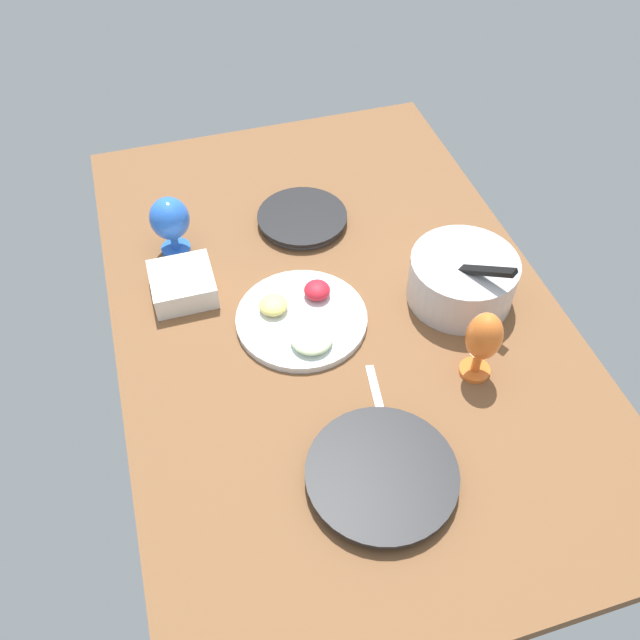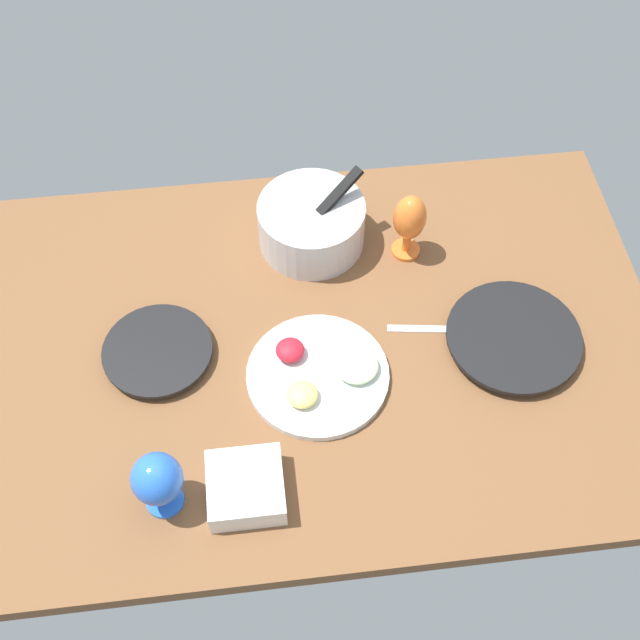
{
  "view_description": "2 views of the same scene",
  "coord_description": "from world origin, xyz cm",
  "px_view_note": "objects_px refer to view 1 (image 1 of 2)",
  "views": [
    {
      "loc": [
        103.02,
        -34.49,
        119.24
      ],
      "look_at": [
        8.6,
        -6.33,
        6.76
      ],
      "focal_mm": 37.76,
      "sensor_mm": 36.0,
      "label": 1
    },
    {
      "loc": [
        -8.36,
        -101.04,
        155.1
      ],
      "look_at": [
        3.8,
        1.42,
        6.76
      ],
      "focal_mm": 46.82,
      "sensor_mm": 36.0,
      "label": 2
    }
  ],
  "objects_px": {
    "mixing_bowl": "(462,278)",
    "hurricane_glass_orange": "(483,339)",
    "dinner_plate_right": "(382,475)",
    "hurricane_glass_blue": "(170,220)",
    "dinner_plate_left": "(302,219)",
    "square_bowl_white": "(183,283)",
    "fruit_platter": "(302,318)"
  },
  "relations": [
    {
      "from": "fruit_platter",
      "to": "hurricane_glass_blue",
      "type": "distance_m",
      "value": 0.42
    },
    {
      "from": "dinner_plate_right",
      "to": "hurricane_glass_orange",
      "type": "relative_size",
      "value": 1.63
    },
    {
      "from": "dinner_plate_right",
      "to": "mixing_bowl",
      "type": "bearing_deg",
      "value": 139.56
    },
    {
      "from": "fruit_platter",
      "to": "dinner_plate_right",
      "type": "bearing_deg",
      "value": 5.07
    },
    {
      "from": "hurricane_glass_orange",
      "to": "hurricane_glass_blue",
      "type": "relative_size",
      "value": 1.13
    },
    {
      "from": "dinner_plate_right",
      "to": "mixing_bowl",
      "type": "relative_size",
      "value": 1.17
    },
    {
      "from": "mixing_bowl",
      "to": "dinner_plate_right",
      "type": "bearing_deg",
      "value": -40.44
    },
    {
      "from": "fruit_platter",
      "to": "hurricane_glass_blue",
      "type": "xyz_separation_m",
      "value": [
        -0.33,
        -0.25,
        0.08
      ]
    },
    {
      "from": "hurricane_glass_blue",
      "to": "hurricane_glass_orange",
      "type": "bearing_deg",
      "value": 44.52
    },
    {
      "from": "fruit_platter",
      "to": "square_bowl_white",
      "type": "distance_m",
      "value": 0.3
    },
    {
      "from": "dinner_plate_right",
      "to": "hurricane_glass_blue",
      "type": "height_order",
      "value": "hurricane_glass_blue"
    },
    {
      "from": "square_bowl_white",
      "to": "hurricane_glass_orange",
      "type": "bearing_deg",
      "value": 53.81
    },
    {
      "from": "dinner_plate_right",
      "to": "hurricane_glass_blue",
      "type": "xyz_separation_m",
      "value": [
        -0.77,
        -0.28,
        0.08
      ]
    },
    {
      "from": "mixing_bowl",
      "to": "fruit_platter",
      "type": "xyz_separation_m",
      "value": [
        -0.03,
        -0.39,
        -0.05
      ]
    },
    {
      "from": "mixing_bowl",
      "to": "fruit_platter",
      "type": "distance_m",
      "value": 0.39
    },
    {
      "from": "dinner_plate_left",
      "to": "square_bowl_white",
      "type": "distance_m",
      "value": 0.39
    },
    {
      "from": "dinner_plate_left",
      "to": "square_bowl_white",
      "type": "bearing_deg",
      "value": -63.82
    },
    {
      "from": "dinner_plate_right",
      "to": "fruit_platter",
      "type": "height_order",
      "value": "fruit_platter"
    },
    {
      "from": "dinner_plate_left",
      "to": "hurricane_glass_blue",
      "type": "bearing_deg",
      "value": -88.32
    },
    {
      "from": "hurricane_glass_orange",
      "to": "fruit_platter",
      "type": "bearing_deg",
      "value": -127.13
    },
    {
      "from": "dinner_plate_right",
      "to": "hurricane_glass_orange",
      "type": "bearing_deg",
      "value": 123.25
    },
    {
      "from": "hurricane_glass_orange",
      "to": "hurricane_glass_blue",
      "type": "distance_m",
      "value": 0.82
    },
    {
      "from": "fruit_platter",
      "to": "dinner_plate_left",
      "type": "bearing_deg",
      "value": 164.25
    },
    {
      "from": "hurricane_glass_orange",
      "to": "hurricane_glass_blue",
      "type": "height_order",
      "value": "hurricane_glass_orange"
    },
    {
      "from": "hurricane_glass_blue",
      "to": "square_bowl_white",
      "type": "xyz_separation_m",
      "value": [
        0.16,
        -0.0,
        -0.07
      ]
    },
    {
      "from": "mixing_bowl",
      "to": "fruit_platter",
      "type": "relative_size",
      "value": 0.83
    },
    {
      "from": "mixing_bowl",
      "to": "hurricane_glass_orange",
      "type": "distance_m",
      "value": 0.23
    },
    {
      "from": "dinner_plate_right",
      "to": "square_bowl_white",
      "type": "bearing_deg",
      "value": -154.72
    },
    {
      "from": "hurricane_glass_blue",
      "to": "square_bowl_white",
      "type": "bearing_deg",
      "value": -1.35
    },
    {
      "from": "mixing_bowl",
      "to": "hurricane_glass_orange",
      "type": "height_order",
      "value": "same"
    },
    {
      "from": "dinner_plate_right",
      "to": "square_bowl_white",
      "type": "height_order",
      "value": "square_bowl_white"
    },
    {
      "from": "dinner_plate_right",
      "to": "hurricane_glass_blue",
      "type": "relative_size",
      "value": 1.85
    }
  ]
}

